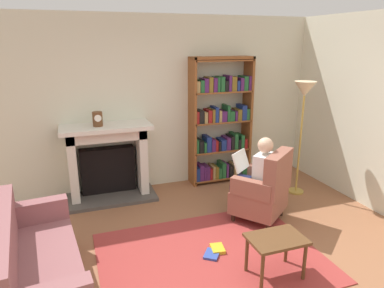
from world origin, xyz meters
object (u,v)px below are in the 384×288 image
object	(u,v)px
mantel_clock	(98,119)
sofa_floral	(33,269)
armchair_reading	(264,190)
floor_lamp	(304,99)
seated_reader	(256,175)
fireplace	(108,159)
bookshelf	(221,123)
side_table	(276,244)

from	to	relation	value
mantel_clock	sofa_floral	xyz separation A→B (m)	(-0.80, -1.97, -0.92)
armchair_reading	floor_lamp	distance (m)	1.55
armchair_reading	seated_reader	world-z (taller)	seated_reader
sofa_floral	floor_lamp	distance (m)	4.08
fireplace	sofa_floral	world-z (taller)	fireplace
bookshelf	seated_reader	distance (m)	1.43
armchair_reading	side_table	distance (m)	1.18
floor_lamp	sofa_floral	bearing A→B (deg)	-161.58
armchair_reading	sofa_floral	distance (m)	2.82
mantel_clock	armchair_reading	bearing A→B (deg)	-34.50
bookshelf	side_table	size ratio (longest dim) A/B	3.70
fireplace	floor_lamp	size ratio (longest dim) A/B	0.76
sofa_floral	side_table	distance (m)	2.30
side_table	seated_reader	bearing A→B (deg)	70.24
bookshelf	sofa_floral	size ratio (longest dim) A/B	1.17
fireplace	sofa_floral	distance (m)	2.28
bookshelf	fireplace	bearing A→B (deg)	-178.87
mantel_clock	side_table	size ratio (longest dim) A/B	0.37
fireplace	seated_reader	size ratio (longest dim) A/B	1.17
fireplace	sofa_floral	size ratio (longest dim) A/B	0.75
mantel_clock	armchair_reading	size ratio (longest dim) A/B	0.21
mantel_clock	seated_reader	distance (m)	2.33
seated_reader	sofa_floral	world-z (taller)	seated_reader
armchair_reading	floor_lamp	world-z (taller)	floor_lamp
armchair_reading	floor_lamp	bearing A→B (deg)	174.10
bookshelf	armchair_reading	distance (m)	1.58
bookshelf	floor_lamp	size ratio (longest dim) A/B	1.19
seated_reader	bookshelf	bearing A→B (deg)	-132.05
bookshelf	side_table	world-z (taller)	bookshelf
armchair_reading	mantel_clock	bearing A→B (deg)	-72.60
seated_reader	side_table	xyz separation A→B (m)	(-0.42, -1.16, -0.25)
fireplace	mantel_clock	bearing A→B (deg)	-138.26
fireplace	seated_reader	distance (m)	2.22
mantel_clock	seated_reader	size ratio (longest dim) A/B	0.18
fireplace	bookshelf	size ratio (longest dim) A/B	0.64
bookshelf	floor_lamp	xyz separation A→B (m)	(0.94, -0.87, 0.48)
bookshelf	sofa_floral	world-z (taller)	bookshelf
seated_reader	sofa_floral	bearing A→B (deg)	-22.98
fireplace	side_table	size ratio (longest dim) A/B	2.37
armchair_reading	bookshelf	bearing A→B (deg)	-128.99
sofa_floral	floor_lamp	world-z (taller)	floor_lamp
side_table	floor_lamp	xyz separation A→B (m)	(1.45, 1.67, 1.11)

